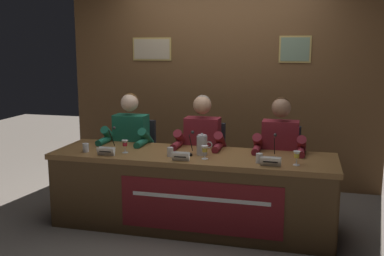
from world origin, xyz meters
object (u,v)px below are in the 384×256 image
object	(u,v)px
water_cup_right	(259,159)
panelist_left	(128,142)
water_pitcher_central	(202,145)
conference_table	(190,181)
nameplate_center	(181,156)
chair_right	(280,172)
water_cup_left	(86,148)
microphone_left	(111,142)
chair_center	(205,167)
juice_glass_left	(125,144)
panelist_right	(279,150)
microphone_right	(274,150)
panelist_center	(201,146)
juice_glass_center	(205,150)
nameplate_right	(271,162)
microphone_center	(190,147)
nameplate_left	(106,151)
water_cup_center	(170,152)
chair_left	(136,162)

from	to	relation	value
water_cup_right	panelist_left	bearing A→B (deg)	159.62
water_pitcher_central	conference_table	bearing A→B (deg)	-137.31
nameplate_center	conference_table	bearing A→B (deg)	78.76
panelist_left	water_cup_right	xyz separation A→B (m)	(1.46, -0.54, 0.04)
water_cup_right	chair_right	bearing A→B (deg)	79.01
water_cup_left	microphone_left	xyz separation A→B (m)	(0.19, 0.17, 0.04)
microphone_left	chair_center	distance (m)	1.07
juice_glass_left	panelist_right	size ratio (longest dim) A/B	0.10
chair_center	microphone_right	world-z (taller)	microphone_right
panelist_center	conference_table	bearing A→B (deg)	-89.52
juice_glass_center	nameplate_right	size ratio (longest dim) A/B	0.70
microphone_left	panelist_center	distance (m)	0.91
panelist_center	microphone_center	distance (m)	0.41
nameplate_right	nameplate_left	bearing A→B (deg)	-179.95
chair_center	water_cup_right	xyz separation A→B (m)	(0.66, -0.74, 0.32)
panelist_center	panelist_left	bearing A→B (deg)	180.00
juice_glass_center	water_cup_right	bearing A→B (deg)	-1.40
panelist_right	chair_right	bearing A→B (deg)	90.00
panelist_left	water_cup_center	xyz separation A→B (m)	(0.63, -0.51, 0.04)
microphone_left	microphone_center	size ratio (longest dim) A/B	1.00
nameplate_right	water_cup_right	world-z (taller)	water_cup_right
nameplate_right	chair_center	bearing A→B (deg)	132.65
nameplate_center	microphone_center	size ratio (longest dim) A/B	0.74
juice_glass_center	conference_table	bearing A→B (deg)	157.73
chair_left	nameplate_center	world-z (taller)	chair_left
conference_table	panelist_right	bearing A→B (deg)	30.22
panelist_left	nameplate_center	distance (m)	1.01
panelist_left	chair_right	xyz separation A→B (m)	(1.60, 0.20, -0.28)
water_cup_left	microphone_right	bearing A→B (deg)	6.43
microphone_left	nameplate_center	xyz separation A→B (m)	(0.80, -0.27, -0.03)
microphone_left	juice_glass_center	bearing A→B (deg)	-8.81
juice_glass_left	water_cup_center	world-z (taller)	juice_glass_left
nameplate_left	microphone_right	world-z (taller)	microphone_right
juice_glass_left	juice_glass_center	distance (m)	0.80
panelist_left	water_cup_right	world-z (taller)	panelist_left
conference_table	chair_center	bearing A→B (deg)	90.33
microphone_left	panelist_center	xyz separation A→B (m)	(0.83, 0.38, -0.07)
water_cup_left	water_pitcher_central	distance (m)	1.13
nameplate_center	panelist_center	bearing A→B (deg)	87.12
water_cup_center	water_pitcher_central	world-z (taller)	water_pitcher_central
conference_table	microphone_center	world-z (taller)	microphone_center
chair_left	water_cup_right	distance (m)	1.67
chair_left	microphone_right	bearing A→B (deg)	-19.02
juice_glass_center	chair_right	size ratio (longest dim) A/B	0.14
panelist_left	nameplate_left	bearing A→B (deg)	-86.88
water_cup_left	nameplate_center	bearing A→B (deg)	-6.02
juice_glass_left	chair_center	xyz separation A→B (m)	(0.64, 0.68, -0.36)
nameplate_left	panelist_right	size ratio (longest dim) A/B	0.14
nameplate_right	water_pitcher_central	xyz separation A→B (m)	(-0.66, 0.25, 0.05)
water_cup_center	microphone_right	distance (m)	0.96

